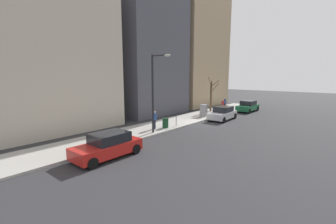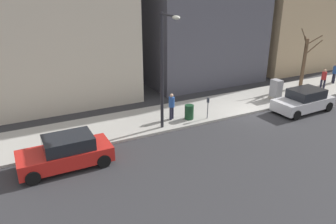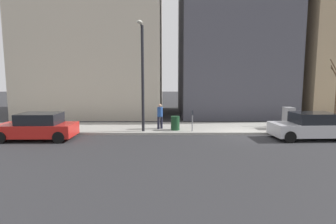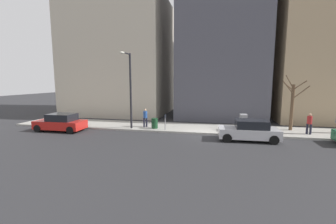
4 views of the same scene
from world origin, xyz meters
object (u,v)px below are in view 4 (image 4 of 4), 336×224
at_px(parked_car_silver, 249,131).
at_px(pedestrian_midblock, 309,122).
at_px(office_block_center, 222,30).
at_px(bare_tree, 292,105).
at_px(office_tower_right, 124,59).
at_px(utility_box, 243,123).
at_px(parked_car_red, 61,123).
at_px(office_tower_left, 328,32).
at_px(pedestrian_far_corner, 145,117).
at_px(trash_bin, 155,123).
at_px(parking_meter, 165,120).
at_px(streetlamp, 129,84).

relative_size(parked_car_silver, pedestrian_midblock, 2.56).
relative_size(parked_car_silver, office_block_center, 0.21).
relative_size(bare_tree, office_tower_right, 0.32).
xyz_separation_m(utility_box, bare_tree, (1.27, -4.02, 1.46)).
bearing_deg(bare_tree, parked_car_red, 100.94).
height_order(parked_car_red, office_tower_left, office_tower_left).
bearing_deg(parked_car_red, pedestrian_far_corner, -70.01).
height_order(parked_car_silver, pedestrian_far_corner, pedestrian_far_corner).
bearing_deg(trash_bin, parked_car_silver, -104.72).
relative_size(pedestrian_far_corner, office_tower_right, 0.11).
distance_m(parking_meter, streetlamp, 4.34).
relative_size(parked_car_silver, office_tower_right, 0.29).
xyz_separation_m(utility_box, streetlamp, (-1.02, 9.56, 3.17)).
height_order(parking_meter, pedestrian_far_corner, pedestrian_far_corner).
relative_size(streetlamp, office_tower_left, 0.33).
xyz_separation_m(parking_meter, utility_box, (0.85, -6.47, -0.13)).
relative_size(parking_meter, utility_box, 0.94).
relative_size(parking_meter, pedestrian_midblock, 0.81).
relative_size(trash_bin, office_tower_left, 0.05).
height_order(parking_meter, pedestrian_midblock, pedestrian_midblock).
xyz_separation_m(pedestrian_far_corner, office_tower_left, (9.93, -18.31, 8.62)).
bearing_deg(bare_tree, office_tower_left, -33.53).
bearing_deg(office_tower_left, trash_bin, 120.94).
distance_m(parked_car_red, parking_meter, 9.05).
relative_size(parking_meter, pedestrian_far_corner, 0.81).
distance_m(parked_car_red, bare_tree, 19.81).
height_order(utility_box, bare_tree, bare_tree).
bearing_deg(streetlamp, bare_tree, -80.45).
bearing_deg(office_tower_right, office_tower_left, -91.00).
height_order(office_tower_left, office_tower_right, office_tower_left).
relative_size(streetlamp, pedestrian_far_corner, 3.92).
xyz_separation_m(parked_car_red, pedestrian_midblock, (2.45, -20.31, 0.35)).
distance_m(parked_car_silver, bare_tree, 5.57).
relative_size(parked_car_red, parking_meter, 3.12).
xyz_separation_m(streetlamp, trash_bin, (0.62, -2.04, -3.42)).
relative_size(utility_box, office_block_center, 0.07).
xyz_separation_m(bare_tree, trash_bin, (-1.67, 11.54, -1.71)).
bearing_deg(pedestrian_far_corner, office_block_center, -162.08).
xyz_separation_m(office_tower_left, office_block_center, (-0.92, 11.62, 0.53)).
bearing_deg(pedestrian_far_corner, utility_box, 144.18).
relative_size(office_tower_left, office_tower_right, 1.32).
bearing_deg(pedestrian_midblock, parked_car_silver, -122.11).
relative_size(trash_bin, office_block_center, 0.04).
relative_size(parked_car_red, office_tower_right, 0.29).
height_order(parking_meter, trash_bin, parking_meter).
height_order(trash_bin, office_tower_left, office_tower_left).
xyz_separation_m(office_tower_left, office_tower_right, (0.43, 24.60, -2.36)).
bearing_deg(pedestrian_far_corner, office_tower_left, 172.98).
bearing_deg(trash_bin, office_block_center, -31.04).
bearing_deg(trash_bin, office_tower_left, -59.06).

